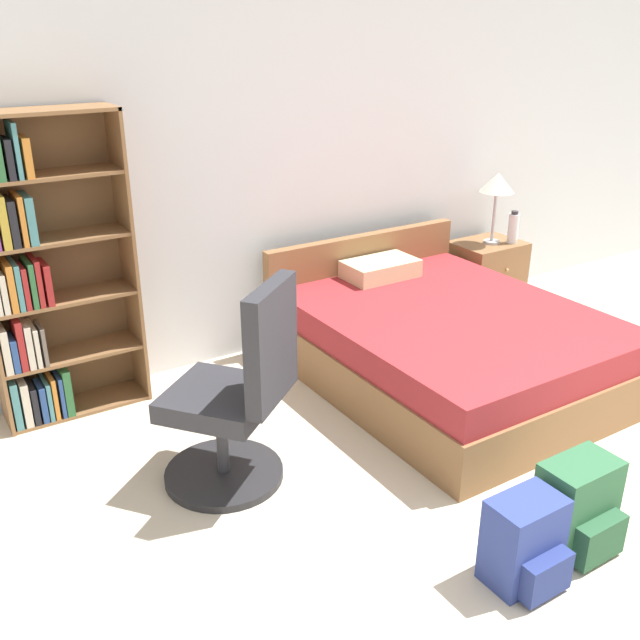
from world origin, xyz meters
The scene contains 9 objects.
wall_back centered at (0.00, 3.23, 1.30)m, with size 9.00×0.06×2.60m.
bookshelf centered at (-1.71, 3.04, 0.84)m, with size 0.80×0.29×1.72m.
bed centered at (0.46, 2.17, 0.25)m, with size 1.56×1.95×0.74m.
office_chair centered at (-1.11, 1.85, 0.45)m, with size 0.71×0.72×1.06m.
nightstand centered at (1.57, 2.91, 0.27)m, with size 0.52×0.43×0.54m.
table_lamp centered at (1.57, 2.88, 0.99)m, with size 0.26×0.26×0.54m.
water_bottle centered at (1.71, 2.81, 0.66)m, with size 0.08×0.08×0.25m.
backpack_green centered at (-0.09, 0.65, 0.20)m, with size 0.34×0.28×0.42m.
backpack_blue centered at (-0.44, 0.62, 0.18)m, with size 0.30×0.27×0.38m.
Camera 1 is at (-2.37, -0.87, 2.14)m, focal length 40.00 mm.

